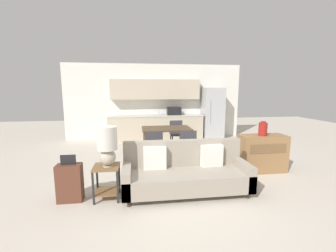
# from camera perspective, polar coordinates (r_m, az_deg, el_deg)

# --- Properties ---
(ground_plane) EXTENTS (20.00, 20.00, 0.00)m
(ground_plane) POSITION_cam_1_polar(r_m,az_deg,el_deg) (4.10, 2.33, -16.69)
(ground_plane) COLOR beige
(wall_back) EXTENTS (6.40, 0.07, 2.70)m
(wall_back) POSITION_cam_1_polar(r_m,az_deg,el_deg) (8.29, -3.36, 6.20)
(wall_back) COLOR silver
(wall_back) RESTS_ON ground_plane
(kitchen_counter) EXTENTS (3.35, 0.65, 2.15)m
(kitchen_counter) POSITION_cam_1_polar(r_m,az_deg,el_deg) (8.04, -3.04, 2.45)
(kitchen_counter) COLOR beige
(kitchen_counter) RESTS_ON ground_plane
(refrigerator) EXTENTS (0.71, 0.71, 1.85)m
(refrigerator) POSITION_cam_1_polar(r_m,az_deg,el_deg) (8.38, 11.24, 3.13)
(refrigerator) COLOR #B7BABC
(refrigerator) RESTS_ON ground_plane
(dining_table) EXTENTS (1.31, 0.82, 0.77)m
(dining_table) POSITION_cam_1_polar(r_m,az_deg,el_deg) (6.07, -0.40, -1.17)
(dining_table) COLOR brown
(dining_table) RESTS_ON ground_plane
(couch) EXTENTS (2.17, 0.80, 0.88)m
(couch) POSITION_cam_1_polar(r_m,az_deg,el_deg) (4.06, 4.41, -11.79)
(couch) COLOR #3D2D1E
(couch) RESTS_ON ground_plane
(side_table) EXTENTS (0.41, 0.41, 0.56)m
(side_table) POSITION_cam_1_polar(r_m,az_deg,el_deg) (3.91, -15.30, -12.38)
(side_table) COLOR brown
(side_table) RESTS_ON ground_plane
(table_lamp) EXTENTS (0.32, 0.32, 0.65)m
(table_lamp) POSITION_cam_1_polar(r_m,az_deg,el_deg) (3.73, -15.22, -4.53)
(table_lamp) COLOR #B2A893
(table_lamp) RESTS_ON side_table
(credenza) EXTENTS (1.01, 0.46, 0.81)m
(credenza) POSITION_cam_1_polar(r_m,az_deg,el_deg) (5.40, 22.76, -6.39)
(credenza) COLOR olive
(credenza) RESTS_ON ground_plane
(vase) EXTENTS (0.18, 0.18, 0.31)m
(vase) POSITION_cam_1_polar(r_m,az_deg,el_deg) (5.25, 22.95, -0.69)
(vase) COLOR maroon
(vase) RESTS_ON credenza
(dining_chair_far_right) EXTENTS (0.42, 0.42, 0.84)m
(dining_chair_far_right) POSITION_cam_1_polar(r_m,az_deg,el_deg) (6.92, 2.21, -1.67)
(dining_chair_far_right) COLOR #38383D
(dining_chair_far_right) RESTS_ON ground_plane
(dining_chair_near_right) EXTENTS (0.47, 0.47, 0.84)m
(dining_chair_near_right) POSITION_cam_1_polar(r_m,az_deg,el_deg) (5.46, 4.94, -4.65)
(dining_chair_near_right) COLOR #38383D
(dining_chair_near_right) RESTS_ON ground_plane
(dining_chair_near_left) EXTENTS (0.46, 0.46, 0.84)m
(dining_chair_near_left) POSITION_cam_1_polar(r_m,az_deg,el_deg) (5.34, -3.74, -4.96)
(dining_chair_near_left) COLOR #38383D
(dining_chair_near_left) RESTS_ON ground_plane
(suitcase) EXTENTS (0.39, 0.22, 0.77)m
(suitcase) POSITION_cam_1_polar(r_m,az_deg,el_deg) (4.05, -23.66, -13.00)
(suitcase) COLOR brown
(suitcase) RESTS_ON ground_plane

